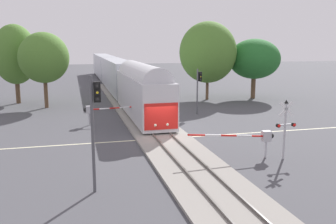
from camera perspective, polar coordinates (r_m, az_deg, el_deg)
The scene contains 13 objects.
ground_plane at distance 29.47m, azimuth -0.77°, elevation -4.11°, with size 220.00×220.00×0.00m, color #47474C.
road_centre_stripe at distance 29.47m, azimuth -0.77°, elevation -4.10°, with size 44.00×0.20×0.01m.
railway_track at distance 29.45m, azimuth -0.77°, elevation -3.93°, with size 4.40×80.00×0.32m.
commuter_train at distance 60.19m, azimuth -8.01°, elevation 5.91°, with size 3.04×66.66×5.16m.
crossing_gate_near at distance 24.86m, azimuth 13.51°, elevation -3.74°, with size 5.95×0.40×1.94m.
crossing_signal_mast at distance 25.03m, azimuth 17.58°, elevation -1.66°, with size 1.36×0.44×3.89m.
crossing_gate_far at distance 34.76m, azimuth -11.17°, elevation 0.30°, with size 5.25×0.40×1.80m.
traffic_signal_far_side at distance 39.15m, azimuth 4.74°, elevation 4.30°, with size 0.53×0.38×4.81m.
traffic_signal_near_left at distance 18.51m, azimuth -11.18°, elevation -0.56°, with size 0.53×0.38×5.91m.
maple_right_background at distance 51.89m, azimuth 13.11°, elevation 7.93°, with size 6.91×6.91×8.05m.
pine_left_background at distance 49.91m, azimuth -22.41°, elevation 8.15°, with size 5.29×5.29×9.76m.
oak_behind_train at distance 45.24m, azimuth -18.52°, elevation 7.90°, with size 5.68×5.68×8.72m.
oak_far_right at distance 49.61m, azimuth 6.14°, elevation 9.09°, with size 7.48×7.48×10.27m.
Camera 1 is at (-6.72, -27.72, 7.43)m, focal length 39.72 mm.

